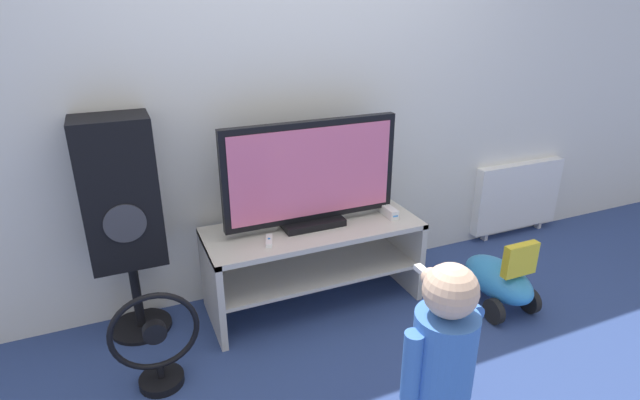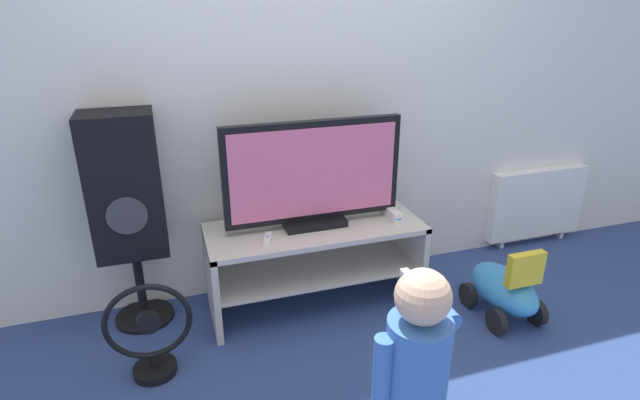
# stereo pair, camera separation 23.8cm
# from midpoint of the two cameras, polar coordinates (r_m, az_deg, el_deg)

# --- Properties ---
(ground_plane) EXTENTS (16.00, 16.00, 0.00)m
(ground_plane) POSITION_cam_midpoint_polar(r_m,az_deg,el_deg) (2.94, -1.21, -14.01)
(ground_plane) COLOR navy
(wall_back) EXTENTS (10.00, 0.06, 2.60)m
(wall_back) POSITION_cam_midpoint_polar(r_m,az_deg,el_deg) (2.95, -5.76, 13.54)
(wall_back) COLOR silver
(wall_back) RESTS_ON ground_plane
(tv_stand) EXTENTS (1.25, 0.49, 0.51)m
(tv_stand) POSITION_cam_midpoint_polar(r_m,az_deg,el_deg) (2.96, -3.08, -6.05)
(tv_stand) COLOR beige
(tv_stand) RESTS_ON ground_plane
(television) EXTENTS (1.02, 0.20, 0.61)m
(television) POSITION_cam_midpoint_polar(r_m,az_deg,el_deg) (2.78, -3.44, 2.74)
(television) COLOR black
(television) RESTS_ON tv_stand
(game_console) EXTENTS (0.05, 0.20, 0.06)m
(game_console) POSITION_cam_midpoint_polar(r_m,az_deg,el_deg) (3.03, 5.44, -1.20)
(game_console) COLOR white
(game_console) RESTS_ON tv_stand
(remote_primary) EXTENTS (0.07, 0.13, 0.03)m
(remote_primary) POSITION_cam_midpoint_polar(r_m,az_deg,el_deg) (2.71, -8.36, -4.68)
(remote_primary) COLOR white
(remote_primary) RESTS_ON tv_stand
(child) EXTENTS (0.34, 0.50, 0.91)m
(child) POSITION_cam_midpoint_polar(r_m,az_deg,el_deg) (1.93, 10.20, -16.97)
(child) COLOR #3F4C72
(child) RESTS_ON ground_plane
(speaker_tower) EXTENTS (0.37, 0.33, 1.21)m
(speaker_tower) POSITION_cam_midpoint_polar(r_m,az_deg,el_deg) (2.76, -24.13, 0.15)
(speaker_tower) COLOR black
(speaker_tower) RESTS_ON ground_plane
(floor_fan) EXTENTS (0.41, 0.21, 0.51)m
(floor_fan) POSITION_cam_midpoint_polar(r_m,az_deg,el_deg) (2.58, -20.82, -15.28)
(floor_fan) COLOR black
(floor_fan) RESTS_ON ground_plane
(ride_on_toy) EXTENTS (0.31, 0.50, 0.48)m
(ride_on_toy) POSITION_cam_midpoint_polar(r_m,az_deg,el_deg) (3.14, 17.75, -8.69)
(ride_on_toy) COLOR #338CD1
(ride_on_toy) RESTS_ON ground_plane
(radiator) EXTENTS (0.78, 0.08, 0.58)m
(radiator) POSITION_cam_midpoint_polar(r_m,az_deg,el_deg) (4.07, 20.07, 0.41)
(radiator) COLOR white
(radiator) RESTS_ON ground_plane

